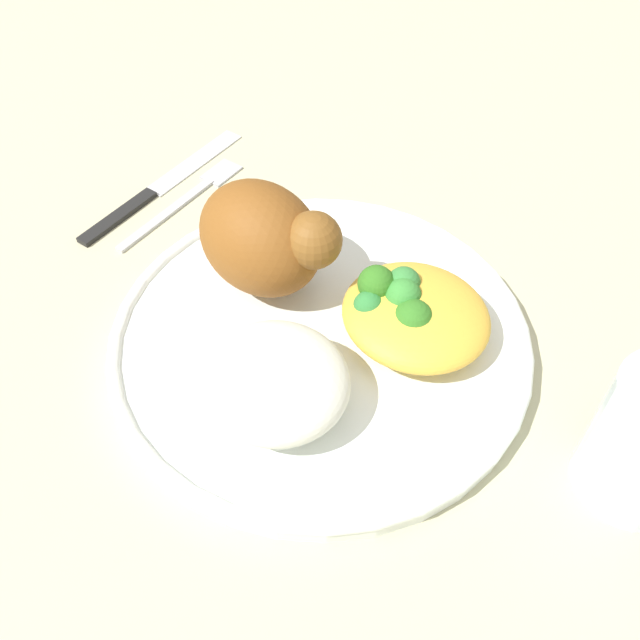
{
  "coord_description": "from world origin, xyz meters",
  "views": [
    {
      "loc": [
        0.21,
        -0.22,
        0.37
      ],
      "look_at": [
        0.0,
        0.0,
        0.03
      ],
      "focal_mm": 37.96,
      "sensor_mm": 36.0,
      "label": 1
    }
  ],
  "objects_px": {
    "plate": "(320,338)",
    "mac_cheese_with_broccoli": "(411,312)",
    "roasted_chicken": "(265,238)",
    "knife": "(151,192)",
    "fork": "(187,197)",
    "rice_pile": "(275,381)"
  },
  "relations": [
    {
      "from": "plate",
      "to": "fork",
      "type": "relative_size",
      "value": 2.02
    },
    {
      "from": "rice_pile",
      "to": "knife",
      "type": "bearing_deg",
      "value": 161.16
    },
    {
      "from": "knife",
      "to": "roasted_chicken",
      "type": "bearing_deg",
      "value": -4.95
    },
    {
      "from": "rice_pile",
      "to": "fork",
      "type": "bearing_deg",
      "value": 155.06
    },
    {
      "from": "mac_cheese_with_broccoli",
      "to": "knife",
      "type": "xyz_separation_m",
      "value": [
        -0.27,
        -0.02,
        -0.03
      ]
    },
    {
      "from": "plate",
      "to": "fork",
      "type": "bearing_deg",
      "value": 168.53
    },
    {
      "from": "roasted_chicken",
      "to": "knife",
      "type": "height_order",
      "value": "roasted_chicken"
    },
    {
      "from": "roasted_chicken",
      "to": "mac_cheese_with_broccoli",
      "type": "bearing_deg",
      "value": 18.92
    },
    {
      "from": "plate",
      "to": "mac_cheese_with_broccoli",
      "type": "height_order",
      "value": "mac_cheese_with_broccoli"
    },
    {
      "from": "rice_pile",
      "to": "mac_cheese_with_broccoli",
      "type": "height_order",
      "value": "rice_pile"
    },
    {
      "from": "plate",
      "to": "knife",
      "type": "relative_size",
      "value": 1.52
    },
    {
      "from": "plate",
      "to": "roasted_chicken",
      "type": "bearing_deg",
      "value": 172.1
    },
    {
      "from": "fork",
      "to": "roasted_chicken",
      "type": "bearing_deg",
      "value": -13.02
    },
    {
      "from": "roasted_chicken",
      "to": "fork",
      "type": "distance_m",
      "value": 0.15
    },
    {
      "from": "knife",
      "to": "plate",
      "type": "bearing_deg",
      "value": -5.74
    },
    {
      "from": "plate",
      "to": "mac_cheese_with_broccoli",
      "type": "distance_m",
      "value": 0.07
    },
    {
      "from": "rice_pile",
      "to": "mac_cheese_with_broccoli",
      "type": "relative_size",
      "value": 0.92
    },
    {
      "from": "rice_pile",
      "to": "fork",
      "type": "distance_m",
      "value": 0.24
    },
    {
      "from": "mac_cheese_with_broccoli",
      "to": "knife",
      "type": "height_order",
      "value": "mac_cheese_with_broccoli"
    },
    {
      "from": "roasted_chicken",
      "to": "mac_cheese_with_broccoli",
      "type": "distance_m",
      "value": 0.11
    },
    {
      "from": "fork",
      "to": "mac_cheese_with_broccoli",
      "type": "bearing_deg",
      "value": 0.92
    },
    {
      "from": "plate",
      "to": "rice_pile",
      "type": "bearing_deg",
      "value": -71.51
    }
  ]
}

